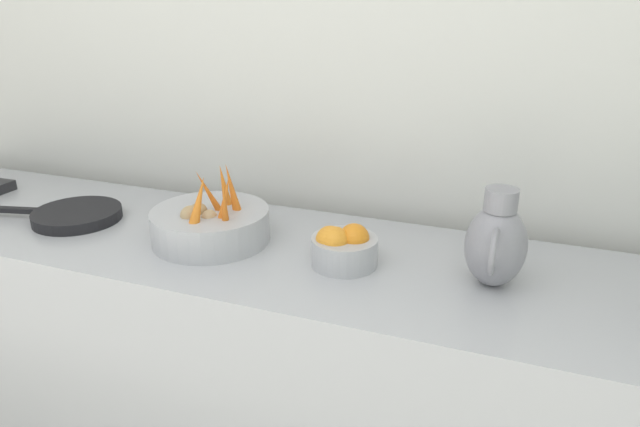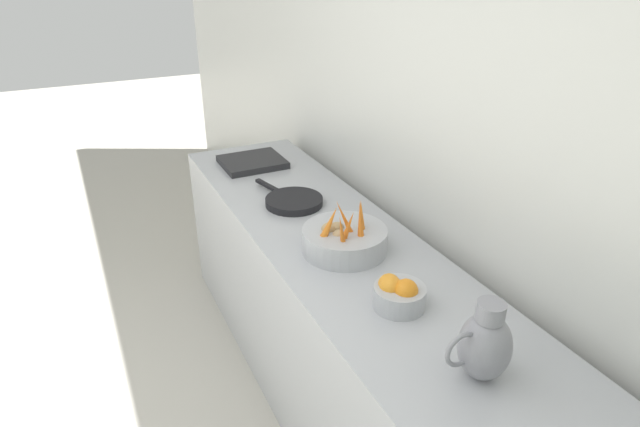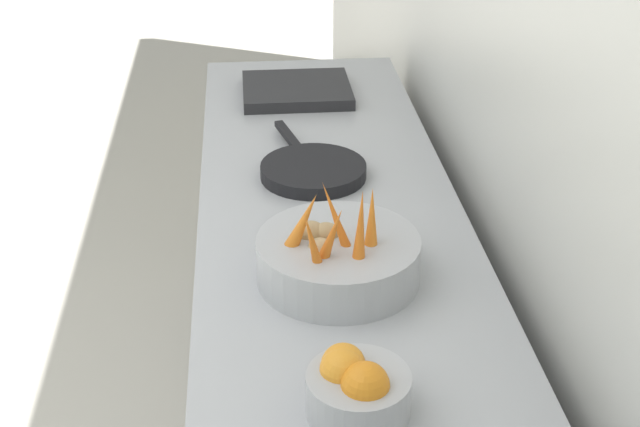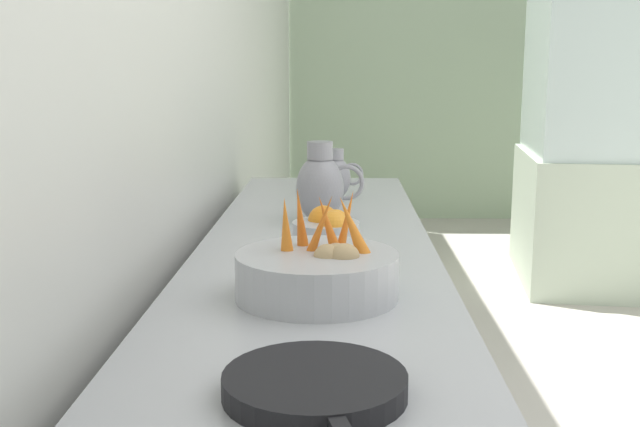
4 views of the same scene
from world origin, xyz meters
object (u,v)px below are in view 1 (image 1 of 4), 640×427
object	(u,v)px
metal_pitcher_tall	(496,243)
orange_bowl	(343,247)
skillet_on_counter	(76,215)
vegetable_colander	(211,224)

from	to	relation	value
metal_pitcher_tall	orange_bowl	bearing A→B (deg)	-85.90
orange_bowl	skillet_on_counter	size ratio (longest dim) A/B	0.40
orange_bowl	skillet_on_counter	xyz separation A→B (m)	(-0.00, -0.91, -0.04)
skillet_on_counter	vegetable_colander	bearing A→B (deg)	91.23
orange_bowl	skillet_on_counter	bearing A→B (deg)	-90.22
skillet_on_counter	orange_bowl	bearing A→B (deg)	89.78
vegetable_colander	orange_bowl	world-z (taller)	vegetable_colander
vegetable_colander	orange_bowl	bearing A→B (deg)	88.03
vegetable_colander	metal_pitcher_tall	bearing A→B (deg)	90.96
orange_bowl	metal_pitcher_tall	world-z (taller)	metal_pitcher_tall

